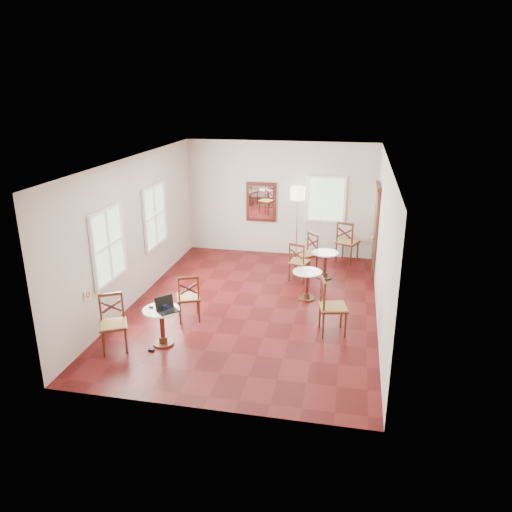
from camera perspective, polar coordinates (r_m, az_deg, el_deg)
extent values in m
plane|color=#510E0E|center=(10.29, -0.33, -5.81)|extent=(7.00, 7.00, 0.00)
cube|color=beige|center=(13.09, 2.79, 6.60)|extent=(5.00, 0.02, 3.00)
cube|color=beige|center=(6.59, -6.60, -6.56)|extent=(5.00, 0.02, 3.00)
cube|color=beige|center=(10.53, -13.81, 2.93)|extent=(0.02, 7.00, 3.00)
cube|color=beige|center=(9.58, 14.45, 1.27)|extent=(0.02, 7.00, 3.00)
cube|color=white|center=(9.42, -0.37, 10.96)|extent=(5.00, 7.00, 0.02)
cube|color=#4F2716|center=(12.01, 13.63, 2.69)|extent=(0.06, 0.90, 2.10)
cube|color=#4B2312|center=(11.75, 13.96, 7.85)|extent=(0.08, 1.02, 0.08)
sphere|color=#BF8C3F|center=(11.71, 13.36, 2.04)|extent=(0.07, 0.07, 0.07)
cube|color=#471712|center=(13.15, 0.60, 6.24)|extent=(0.80, 0.05, 1.05)
cube|color=white|center=(13.13, 0.57, 6.21)|extent=(0.64, 0.02, 0.88)
cube|color=white|center=(8.95, -18.93, -4.23)|extent=(0.02, 0.16, 0.16)
torus|color=red|center=(8.95, -18.85, -4.24)|extent=(0.02, 0.12, 0.12)
cube|color=white|center=(9.48, -16.66, 1.19)|extent=(0.06, 1.22, 1.42)
cube|color=white|center=(11.39, -11.60, 4.56)|extent=(0.06, 1.22, 1.42)
cube|color=white|center=(12.93, 8.07, 6.50)|extent=(1.02, 0.06, 1.22)
cylinder|color=#4B2312|center=(9.03, -10.64, -9.85)|extent=(0.37, 0.37, 0.04)
cylinder|color=#4B2312|center=(8.99, -10.67, -9.44)|extent=(0.15, 0.15, 0.11)
cylinder|color=#471712|center=(8.87, -10.78, -7.88)|extent=(0.08, 0.08, 0.55)
cylinder|color=#4B2312|center=(8.75, -10.88, -6.38)|extent=(0.13, 0.13, 0.05)
cylinder|color=white|center=(8.74, -10.90, -6.14)|extent=(0.64, 0.64, 0.03)
cylinder|color=#4B2312|center=(10.66, 5.82, -4.89)|extent=(0.35, 0.35, 0.03)
cylinder|color=#4B2312|center=(10.63, 5.84, -4.55)|extent=(0.14, 0.14, 0.10)
cylinder|color=#471712|center=(10.53, 5.88, -3.26)|extent=(0.08, 0.08, 0.52)
cylinder|color=#4B2312|center=(10.44, 5.93, -2.03)|extent=(0.12, 0.12, 0.05)
cylinder|color=white|center=(10.43, 5.94, -1.83)|extent=(0.61, 0.61, 0.03)
cylinder|color=#4B2312|center=(11.86, 7.90, -2.43)|extent=(0.35, 0.35, 0.03)
cylinder|color=#4B2312|center=(11.83, 7.91, -2.11)|extent=(0.14, 0.14, 0.10)
cylinder|color=#471712|center=(11.74, 7.97, -0.93)|extent=(0.08, 0.08, 0.52)
cylinder|color=#4B2312|center=(11.66, 8.03, 0.19)|extent=(0.12, 0.12, 0.05)
cylinder|color=white|center=(11.65, 8.04, 0.38)|extent=(0.61, 0.61, 0.03)
cylinder|color=#4B2312|center=(9.92, -6.77, -5.51)|extent=(0.04, 0.04, 0.45)
cylinder|color=#4B2312|center=(9.60, -6.59, -6.40)|extent=(0.04, 0.04, 0.45)
cylinder|color=#4B2312|center=(9.91, -8.86, -5.65)|extent=(0.04, 0.04, 0.45)
cylinder|color=#4B2312|center=(9.58, -8.75, -6.55)|extent=(0.04, 0.04, 0.45)
cube|color=#4B2312|center=(9.65, -7.80, -4.78)|extent=(0.58, 0.58, 0.03)
cube|color=#A37741|center=(9.65, -7.81, -4.70)|extent=(0.55, 0.55, 0.04)
cylinder|color=#4B2312|center=(9.40, -6.70, -3.77)|extent=(0.04, 0.04, 0.50)
cylinder|color=#4B2312|center=(9.38, -8.90, -3.92)|extent=(0.04, 0.04, 0.50)
cube|color=#4B2312|center=(9.30, -7.86, -2.54)|extent=(0.37, 0.18, 0.05)
cube|color=#471712|center=(9.39, -7.80, -3.79)|extent=(0.31, 0.15, 0.22)
cube|color=#471712|center=(9.39, -7.80, -3.79)|extent=(0.31, 0.15, 0.22)
cylinder|color=#4B2312|center=(8.78, -17.21, -9.71)|extent=(0.04, 0.04, 0.47)
cylinder|color=#4B2312|center=(9.11, -17.24, -8.61)|extent=(0.04, 0.04, 0.47)
cylinder|color=#4B2312|center=(8.78, -14.76, -9.48)|extent=(0.04, 0.04, 0.47)
cylinder|color=#4B2312|center=(9.11, -14.88, -8.39)|extent=(0.04, 0.04, 0.47)
cube|color=#4B2312|center=(8.83, -16.16, -7.68)|extent=(0.62, 0.62, 0.03)
cube|color=#A37741|center=(8.83, -16.17, -7.59)|extent=(0.59, 0.59, 0.04)
cylinder|color=#4B2312|center=(8.90, -17.55, -5.80)|extent=(0.04, 0.04, 0.52)
cylinder|color=#4B2312|center=(8.89, -15.15, -5.57)|extent=(0.04, 0.04, 0.52)
cube|color=#4B2312|center=(8.80, -16.49, -4.28)|extent=(0.36, 0.22, 0.05)
cube|color=#471712|center=(8.89, -16.36, -5.63)|extent=(0.31, 0.18, 0.23)
cube|color=#471712|center=(8.89, -16.36, -5.63)|extent=(0.31, 0.18, 0.23)
cylinder|color=#4B2312|center=(11.67, 6.14, -1.65)|extent=(0.04, 0.04, 0.44)
cylinder|color=#4B2312|center=(11.36, 5.46, -2.20)|extent=(0.04, 0.04, 0.44)
cylinder|color=#4B2312|center=(11.80, 4.57, -1.36)|extent=(0.04, 0.04, 0.44)
cylinder|color=#4B2312|center=(11.50, 3.84, -1.90)|extent=(0.04, 0.04, 0.44)
cube|color=#4B2312|center=(11.50, 5.03, -0.73)|extent=(0.54, 0.54, 0.03)
cube|color=#A37741|center=(11.50, 5.04, -0.66)|extent=(0.51, 0.51, 0.04)
cylinder|color=#4B2312|center=(11.20, 5.53, 0.01)|extent=(0.04, 0.04, 0.49)
cylinder|color=#4B2312|center=(11.34, 3.90, 0.29)|extent=(0.04, 0.04, 0.49)
cube|color=#4B2312|center=(11.20, 4.74, 1.24)|extent=(0.37, 0.14, 0.05)
cube|color=#471712|center=(11.27, 4.71, 0.20)|extent=(0.31, 0.12, 0.22)
cube|color=#471712|center=(11.27, 4.71, 0.20)|extent=(0.31, 0.12, 0.22)
cylinder|color=#4B2312|center=(9.11, 10.28, -7.89)|extent=(0.04, 0.04, 0.50)
cylinder|color=#4B2312|center=(9.03, 7.75, -7.97)|extent=(0.04, 0.04, 0.50)
cylinder|color=#4B2312|center=(9.46, 9.80, -6.78)|extent=(0.04, 0.04, 0.50)
cylinder|color=#4B2312|center=(9.39, 7.37, -6.85)|extent=(0.04, 0.04, 0.50)
cube|color=#4B2312|center=(9.13, 8.88, -5.92)|extent=(0.59, 0.59, 0.03)
cube|color=#A37741|center=(9.13, 8.89, -5.82)|extent=(0.56, 0.56, 0.04)
cylinder|color=#4B2312|center=(8.81, 7.90, -4.89)|extent=(0.04, 0.04, 0.56)
cylinder|color=#4B2312|center=(9.17, 7.51, -3.87)|extent=(0.04, 0.04, 0.56)
cube|color=#4B2312|center=(8.89, 7.78, -2.85)|extent=(0.13, 0.42, 0.06)
cube|color=#471712|center=(8.98, 7.71, -4.30)|extent=(0.11, 0.36, 0.25)
cube|color=#471712|center=(8.98, 7.71, -4.30)|extent=(0.11, 0.36, 0.25)
cylinder|color=#4B2312|center=(13.06, 11.64, 0.53)|extent=(0.04, 0.04, 0.52)
cylinder|color=#4B2312|center=(12.70, 10.91, 0.03)|extent=(0.04, 0.04, 0.52)
cylinder|color=#4B2312|center=(13.21, 10.00, 0.85)|extent=(0.04, 0.04, 0.52)
cylinder|color=#4B2312|center=(12.85, 9.23, 0.37)|extent=(0.04, 0.04, 0.52)
cube|color=#4B2312|center=(12.87, 10.51, 1.56)|extent=(0.66, 0.66, 0.03)
cube|color=#A37741|center=(12.87, 10.52, 1.64)|extent=(0.63, 0.63, 0.05)
cylinder|color=#4B2312|center=(12.53, 11.06, 2.39)|extent=(0.04, 0.04, 0.57)
cylinder|color=#4B2312|center=(12.69, 9.36, 2.70)|extent=(0.04, 0.04, 0.57)
cube|color=#4B2312|center=(12.54, 10.27, 3.70)|extent=(0.42, 0.21, 0.06)
cube|color=#471712|center=(12.60, 10.21, 2.59)|extent=(0.35, 0.17, 0.25)
cube|color=#471712|center=(12.60, 10.21, 2.59)|extent=(0.35, 0.17, 0.25)
cylinder|color=#4B2312|center=(12.07, 4.54, -0.81)|extent=(0.04, 0.04, 0.46)
cylinder|color=#4B2312|center=(12.29, 5.94, -0.49)|extent=(0.04, 0.04, 0.46)
cylinder|color=#4B2312|center=(11.80, 5.60, -1.33)|extent=(0.04, 0.04, 0.46)
cylinder|color=#4B2312|center=(12.01, 7.01, -1.00)|extent=(0.04, 0.04, 0.46)
cube|color=#4B2312|center=(11.96, 5.81, 0.16)|extent=(0.64, 0.64, 0.03)
cube|color=#A37741|center=(11.96, 5.81, 0.23)|extent=(0.61, 0.61, 0.04)
cylinder|color=#4B2312|center=(12.13, 6.01, 1.68)|extent=(0.04, 0.04, 0.51)
cylinder|color=#4B2312|center=(11.85, 7.10, 1.22)|extent=(0.04, 0.04, 0.51)
cube|color=#4B2312|center=(11.92, 6.60, 2.54)|extent=(0.29, 0.31, 0.05)
cube|color=#471712|center=(11.99, 6.55, 1.50)|extent=(0.25, 0.26, 0.23)
cube|color=#471712|center=(11.99, 6.55, 1.50)|extent=(0.25, 0.26, 0.23)
cylinder|color=#BF8C3F|center=(13.10, 4.64, -0.19)|extent=(0.30, 0.30, 0.03)
cylinder|color=#BF8C3F|center=(12.84, 4.74, 3.42)|extent=(0.03, 0.03, 1.74)
cylinder|color=beige|center=(12.63, 4.84, 7.22)|extent=(0.37, 0.37, 0.33)
cube|color=black|center=(8.62, -10.17, -6.28)|extent=(0.41, 0.41, 0.02)
cube|color=black|center=(8.61, -10.17, -6.21)|extent=(0.29, 0.30, 0.00)
cube|color=black|center=(8.67, -10.56, -5.29)|extent=(0.28, 0.29, 0.23)
cube|color=silver|center=(8.67, -10.56, -5.29)|extent=(0.24, 0.25, 0.19)
ellipsoid|color=black|center=(8.80, -12.05, -5.80)|extent=(0.11, 0.08, 0.04)
cylinder|color=#0F1734|center=(8.67, -10.46, -5.87)|extent=(0.08, 0.08, 0.10)
torus|color=#0F1734|center=(8.65, -10.16, -5.90)|extent=(0.07, 0.01, 0.07)
cylinder|color=white|center=(8.75, -10.12, -5.61)|extent=(0.06, 0.06, 0.10)
cube|color=black|center=(8.85, -12.00, -10.57)|extent=(0.10, 0.06, 0.04)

